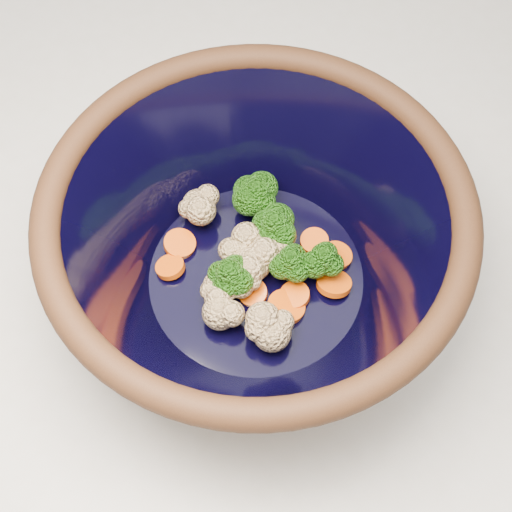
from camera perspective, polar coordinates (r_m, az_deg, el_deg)
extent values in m
cube|color=beige|center=(1.06, -1.69, -18.05)|extent=(1.20, 1.20, 0.90)
cylinder|color=black|center=(0.66, 0.00, -2.73)|extent=(0.21, 0.21, 0.01)
torus|color=black|center=(0.54, 0.00, 3.67)|extent=(0.34, 0.34, 0.02)
cylinder|color=black|center=(0.64, 0.00, -1.69)|extent=(0.19, 0.19, 0.00)
cylinder|color=#608442|center=(0.62, -2.05, -2.38)|extent=(0.01, 0.01, 0.02)
ellipsoid|color=#307516|center=(0.60, -2.12, -1.41)|extent=(0.04, 0.04, 0.03)
cylinder|color=#608442|center=(0.63, 2.74, -1.27)|extent=(0.01, 0.01, 0.02)
ellipsoid|color=#307516|center=(0.61, 2.82, -0.35)|extent=(0.04, 0.04, 0.03)
cylinder|color=#608442|center=(0.64, 1.44, 1.49)|extent=(0.01, 0.01, 0.02)
ellipsoid|color=#307516|center=(0.62, 1.49, 2.54)|extent=(0.04, 0.04, 0.03)
cylinder|color=#608442|center=(0.66, 0.06, 4.05)|extent=(0.01, 0.01, 0.02)
ellipsoid|color=#307516|center=(0.64, 0.06, 5.17)|extent=(0.04, 0.04, 0.03)
cylinder|color=#608442|center=(0.63, 5.25, -1.06)|extent=(0.01, 0.01, 0.02)
ellipsoid|color=#307516|center=(0.61, 5.40, -0.12)|extent=(0.04, 0.04, 0.03)
sphere|color=beige|center=(0.62, -0.91, -1.64)|extent=(0.03, 0.03, 0.03)
sphere|color=beige|center=(0.64, 1.95, 1.67)|extent=(0.03, 0.03, 0.03)
sphere|color=beige|center=(0.59, 1.27, -6.18)|extent=(0.03, 0.03, 0.03)
sphere|color=beige|center=(0.61, -3.02, -2.41)|extent=(0.03, 0.03, 0.03)
sphere|color=beige|center=(0.63, -1.33, -0.15)|extent=(0.03, 0.03, 0.03)
sphere|color=beige|center=(0.63, 0.07, 0.73)|extent=(0.03, 0.03, 0.03)
sphere|color=beige|center=(0.60, -2.91, -4.54)|extent=(0.03, 0.03, 0.03)
sphere|color=beige|center=(0.62, -0.20, -0.55)|extent=(0.03, 0.03, 0.03)
sphere|color=beige|center=(0.62, -1.20, -1.74)|extent=(0.03, 0.03, 0.03)
sphere|color=beige|center=(0.64, 1.00, 2.37)|extent=(0.03, 0.03, 0.03)
sphere|color=beige|center=(0.66, -4.62, 4.06)|extent=(0.03, 0.03, 0.03)
sphere|color=beige|center=(0.63, 0.69, 0.37)|extent=(0.03, 0.03, 0.03)
cylinder|color=#E55609|center=(0.62, 2.42, -4.07)|extent=(0.03, 0.03, 0.01)
cylinder|color=#E55609|center=(0.65, 4.68, 1.18)|extent=(0.03, 0.03, 0.01)
cylinder|color=#E55609|center=(0.64, 6.48, 0.05)|extent=(0.03, 0.03, 0.01)
cylinder|color=#E55609|center=(0.65, -6.12, 0.99)|extent=(0.03, 0.03, 0.01)
cylinder|color=#E55609|center=(0.62, -0.26, -2.96)|extent=(0.03, 0.03, 0.01)
cylinder|color=#E55609|center=(0.62, 3.12, -3.15)|extent=(0.03, 0.03, 0.01)
cylinder|color=#E55609|center=(0.64, -6.88, -0.89)|extent=(0.03, 0.03, 0.01)
cylinder|color=#E55609|center=(0.63, 6.25, -2.20)|extent=(0.03, 0.03, 0.01)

